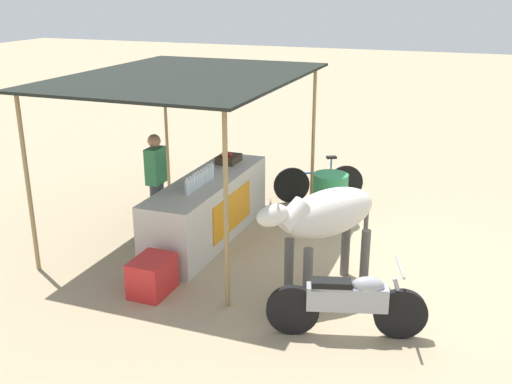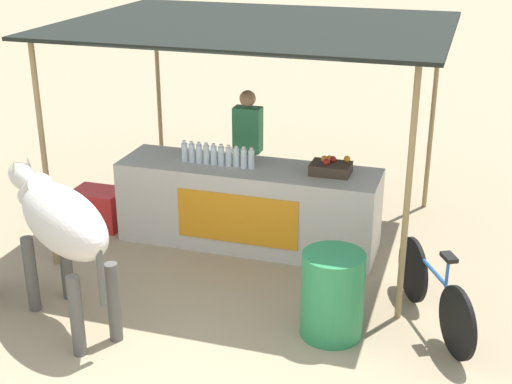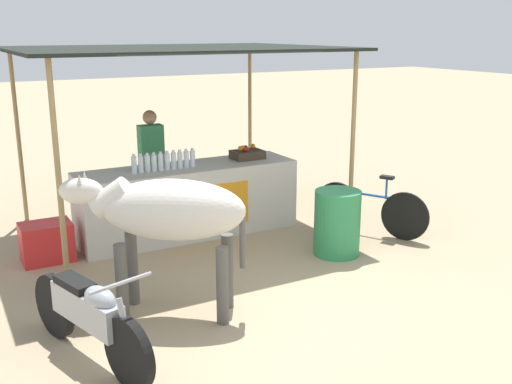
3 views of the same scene
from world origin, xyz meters
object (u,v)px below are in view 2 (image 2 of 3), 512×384
object	(u,v)px
water_barrel	(332,295)
bicycle_leaning	(434,293)
fruit_crate	(331,168)
vendor_behind_counter	(248,153)
stall_counter	(248,205)
cow	(61,223)
cooler_box	(99,208)

from	to	relation	value
water_barrel	bicycle_leaning	xyz separation A→B (m)	(0.88, 0.43, -0.06)
fruit_crate	vendor_behind_counter	world-z (taller)	vendor_behind_counter
stall_counter	vendor_behind_counter	size ratio (longest dim) A/B	1.82
stall_counter	cow	distance (m)	2.46
stall_counter	cooler_box	bearing A→B (deg)	-177.09
stall_counter	cow	size ratio (longest dim) A/B	1.75
stall_counter	vendor_behind_counter	bearing A→B (deg)	108.15
vendor_behind_counter	bicycle_leaning	size ratio (longest dim) A/B	1.11
water_barrel	bicycle_leaning	distance (m)	0.98
fruit_crate	cooler_box	size ratio (longest dim) A/B	0.73
cow	stall_counter	bearing A→B (deg)	62.85
cooler_box	vendor_behind_counter	bearing A→B (deg)	27.01
stall_counter	water_barrel	size ratio (longest dim) A/B	3.63
water_barrel	cow	world-z (taller)	cow
cow	bicycle_leaning	size ratio (longest dim) A/B	1.16
vendor_behind_counter	bicycle_leaning	world-z (taller)	vendor_behind_counter
vendor_behind_counter	water_barrel	xyz separation A→B (m)	(1.58, -2.36, -0.44)
stall_counter	fruit_crate	world-z (taller)	fruit_crate
cow	bicycle_leaning	bearing A→B (deg)	16.03
water_barrel	bicycle_leaning	size ratio (longest dim) A/B	0.56
water_barrel	cow	distance (m)	2.56
fruit_crate	cooler_box	distance (m)	2.97
stall_counter	bicycle_leaning	bearing A→B (deg)	-28.18
vendor_behind_counter	bicycle_leaning	xyz separation A→B (m)	(2.46, -1.94, -0.50)
cooler_box	bicycle_leaning	world-z (taller)	bicycle_leaning
cow	vendor_behind_counter	bearing A→B (deg)	73.64
vendor_behind_counter	fruit_crate	bearing A→B (deg)	-30.26
fruit_crate	vendor_behind_counter	size ratio (longest dim) A/B	0.27
fruit_crate	water_barrel	world-z (taller)	fruit_crate
cooler_box	cow	size ratio (longest dim) A/B	0.35
stall_counter	cow	world-z (taller)	cow
cooler_box	cow	world-z (taller)	cow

